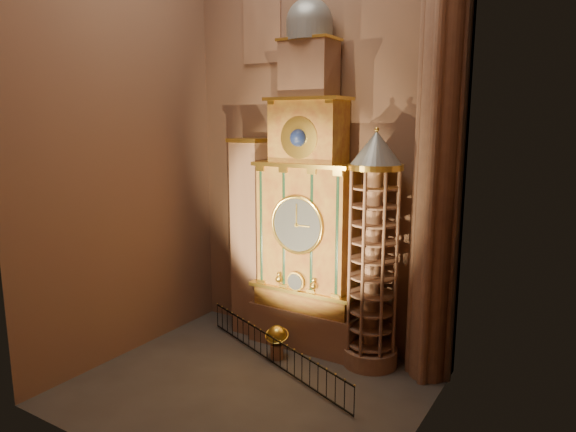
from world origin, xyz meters
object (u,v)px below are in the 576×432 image
Objects in this scene: astronomical_clock at (308,214)px; stair_turret at (373,253)px; iron_railing at (273,351)px; celestial_globe at (277,339)px; portrait_tower at (251,237)px.

stair_turret is at bearing -4.30° from astronomical_clock.
iron_railing is at bearing -94.38° from astronomical_clock.
stair_turret is (3.50, -0.26, -1.41)m from astronomical_clock.
celestial_globe is at bearing -155.32° from stair_turret.
stair_turret is at bearing 33.57° from iron_railing.
celestial_globe is 0.75m from iron_railing.
stair_turret is 6.39m from iron_railing.
stair_turret reaches higher than iron_railing.
astronomical_clock is 6.58m from iron_railing.
astronomical_clock is 1.68× the size of iron_railing.
stair_turret is 6.67× the size of celestial_globe.
astronomical_clock is at bearing 85.62° from iron_railing.
celestial_globe is (2.96, -2.09, -4.18)m from portrait_tower.
iron_railing is at bearing -70.11° from celestial_globe.
portrait_tower reaches higher than celestial_globe.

